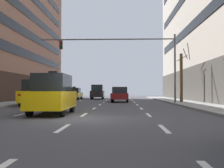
{
  "coord_description": "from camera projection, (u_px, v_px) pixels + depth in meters",
  "views": [
    {
      "loc": [
        1.97,
        -11.77,
        1.24
      ],
      "look_at": [
        0.7,
        22.55,
        2.15
      ],
      "focal_mm": 42.34,
      "sensor_mm": 36.0,
      "label": 1
    }
  ],
  "objects": [
    {
      "name": "lane_stripe_l3_s3",
      "position": [
        164.0,
        129.0,
        8.68
      ],
      "size": [
        0.16,
        2.0,
        0.01
      ],
      "primitive_type": "cube",
      "color": "silver",
      "rests_on": "ground"
    },
    {
      "name": "taxi_driving_1",
      "position": [
        74.0,
        94.0,
        39.17
      ],
      "size": [
        1.94,
        4.56,
        1.89
      ],
      "color": "black",
      "rests_on": "ground"
    },
    {
      "name": "lane_stripe_l3_s9",
      "position": [
        131.0,
        99.0,
        38.65
      ],
      "size": [
        0.16,
        2.0,
        0.01
      ],
      "primitive_type": "cube",
      "color": "silver",
      "rests_on": "ground"
    },
    {
      "name": "lane_stripe_l3_s4",
      "position": [
        149.0,
        115.0,
        13.67
      ],
      "size": [
        0.16,
        2.0,
        0.01
      ],
      "primitive_type": "cube",
      "color": "silver",
      "rests_on": "ground"
    },
    {
      "name": "lane_stripe_l1_s7",
      "position": [
        73.0,
        102.0,
        28.91
      ],
      "size": [
        0.16,
        2.0,
        0.01
      ],
      "primitive_type": "cube",
      "color": "silver",
      "rests_on": "ground"
    },
    {
      "name": "taxi_driving_0",
      "position": [
        36.0,
        93.0,
        21.87
      ],
      "size": [
        2.03,
        4.5,
        2.32
      ],
      "color": "black",
      "rests_on": "ground"
    },
    {
      "name": "lane_stripe_l2_s10",
      "position": [
        110.0,
        98.0,
        43.77
      ],
      "size": [
        0.16,
        2.0,
        0.01
      ],
      "primitive_type": "cube",
      "color": "silver",
      "rests_on": "ground"
    },
    {
      "name": "lane_stripe_l2_s7",
      "position": [
        104.0,
        102.0,
        28.78
      ],
      "size": [
        0.16,
        2.0,
        0.01
      ],
      "primitive_type": "cube",
      "color": "silver",
      "rests_on": "ground"
    },
    {
      "name": "lane_stripe_l2_s4",
      "position": [
        84.0,
        115.0,
        13.8
      ],
      "size": [
        0.16,
        2.0,
        0.01
      ],
      "primitive_type": "cube",
      "color": "silver",
      "rests_on": "ground"
    },
    {
      "name": "street_tree_0",
      "position": [
        182.0,
        77.0,
        26.91
      ],
      "size": [
        1.33,
        1.76,
        5.86
      ],
      "color": "#4C3823",
      "rests_on": "sidewalk_right"
    },
    {
      "name": "taxi_driving_2",
      "position": [
        62.0,
        95.0,
        31.29
      ],
      "size": [
        1.84,
        4.23,
        1.75
      ],
      "color": "black",
      "rests_on": "ground"
    },
    {
      "name": "lane_stripe_l1_s6",
      "position": [
        63.0,
        105.0,
        23.91
      ],
      "size": [
        0.16,
        2.0,
        0.01
      ],
      "primitive_type": "cube",
      "color": "silver",
      "rests_on": "ground"
    },
    {
      "name": "lane_stripe_l1_s9",
      "position": [
        86.0,
        99.0,
        38.9
      ],
      "size": [
        0.16,
        2.0,
        0.01
      ],
      "primitive_type": "cube",
      "color": "silver",
      "rests_on": "ground"
    },
    {
      "name": "lane_stripe_l1_s4",
      "position": [
        21.0,
        114.0,
        13.92
      ],
      "size": [
        0.16,
        2.0,
        0.01
      ],
      "primitive_type": "cube",
      "color": "silver",
      "rests_on": "ground"
    },
    {
      "name": "lane_stripe_l3_s8",
      "position": [
        133.0,
        101.0,
        33.65
      ],
      "size": [
        0.16,
        2.0,
        0.01
      ],
      "primitive_type": "cube",
      "color": "silver",
      "rests_on": "ground"
    },
    {
      "name": "lane_stripe_l1_s8",
      "position": [
        80.0,
        101.0,
        33.9
      ],
      "size": [
        0.16,
        2.0,
        0.01
      ],
      "primitive_type": "cube",
      "color": "silver",
      "rests_on": "ground"
    },
    {
      "name": "taxi_driving_3",
      "position": [
        53.0,
        94.0,
        14.03
      ],
      "size": [
        1.9,
        4.41,
        2.3
      ],
      "color": "black",
      "rests_on": "ground"
    },
    {
      "name": "lane_stripe_l3_s6",
      "position": [
        137.0,
        105.0,
        23.66
      ],
      "size": [
        0.16,
        2.0,
        0.01
      ],
      "primitive_type": "cube",
      "color": "silver",
      "rests_on": "ground"
    },
    {
      "name": "lane_stripe_l3_s5",
      "position": [
        141.0,
        108.0,
        18.67
      ],
      "size": [
        0.16,
        2.0,
        0.01
      ],
      "primitive_type": "cube",
      "color": "silver",
      "rests_on": "ground"
    },
    {
      "name": "ground_plane",
      "position": [
        78.0,
        119.0,
        11.8
      ],
      "size": [
        120.0,
        120.0,
        0.0
      ],
      "primitive_type": "plane",
      "color": "#424247"
    },
    {
      "name": "lane_stripe_l1_s5",
      "position": [
        48.0,
        108.0,
        18.92
      ],
      "size": [
        0.16,
        2.0,
        0.01
      ],
      "primitive_type": "cube",
      "color": "silver",
      "rests_on": "ground"
    },
    {
      "name": "lane_stripe_l2_s5",
      "position": [
        94.0,
        108.0,
        18.79
      ],
      "size": [
        0.16,
        2.0,
        0.01
      ],
      "primitive_type": "cube",
      "color": "silver",
      "rests_on": "ground"
    },
    {
      "name": "lane_stripe_l3_s7",
      "position": [
        135.0,
        102.0,
        28.66
      ],
      "size": [
        0.16,
        2.0,
        0.01
      ],
      "primitive_type": "cube",
      "color": "silver",
      "rests_on": "ground"
    },
    {
      "name": "lane_stripe_l2_s8",
      "position": [
        106.0,
        101.0,
        33.78
      ],
      "size": [
        0.16,
        2.0,
        0.01
      ],
      "primitive_type": "cube",
      "color": "silver",
      "rests_on": "ground"
    },
    {
      "name": "lane_stripe_l2_s9",
      "position": [
        108.0,
        99.0,
        38.77
      ],
      "size": [
        0.16,
        2.0,
        0.01
      ],
      "primitive_type": "cube",
      "color": "silver",
      "rests_on": "ground"
    },
    {
      "name": "lane_stripe_l2_s6",
      "position": [
        100.0,
        105.0,
        23.79
      ],
      "size": [
        0.16,
        2.0,
        0.01
      ],
      "primitive_type": "cube",
      "color": "silver",
      "rests_on": "ground"
    },
    {
      "name": "lane_stripe_l3_s10",
      "position": [
        130.0,
        98.0,
        43.64
      ],
      "size": [
        0.16,
        2.0,
        0.01
      ],
      "primitive_type": "cube",
      "color": "silver",
      "rests_on": "ground"
    },
    {
      "name": "lane_stripe_l1_s10",
      "position": [
        90.0,
        98.0,
        43.89
      ],
      "size": [
        0.16,
        2.0,
        0.01
      ],
      "primitive_type": "cube",
      "color": "silver",
      "rests_on": "ground"
    },
    {
      "name": "car_driving_4",
      "position": [
        120.0,
        95.0,
        29.6
      ],
      "size": [
        1.97,
        4.55,
        1.69
      ],
      "color": "black",
      "rests_on": "ground"
    },
    {
      "name": "traffic_signal_0",
      "position": [
        131.0,
        53.0,
        25.64
      ],
      "size": [
        13.15,
        0.35,
        6.61
      ],
      "color": "#4C4C51",
      "rests_on": "sidewalk_right"
    },
    {
      "name": "lane_stripe_l2_s3",
      "position": [
        63.0,
        128.0,
        8.8
      ],
      "size": [
        0.16,
        2.0,
        0.01
      ],
      "primitive_type": "cube",
      "color": "silver",
      "rests_on": "ground"
    },
    {
      "name": "car_driving_5",
      "position": [
        97.0,
        92.0,
        39.7
      ],
      "size": [
        1.98,
        4.53,
        2.17
      ],
      "color": "black",
      "rests_on": "ground"
    }
  ]
}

